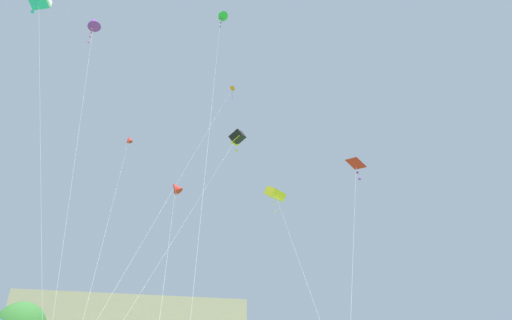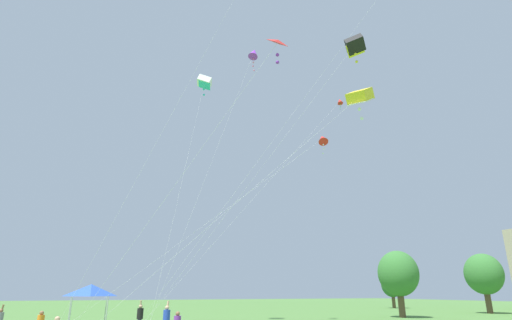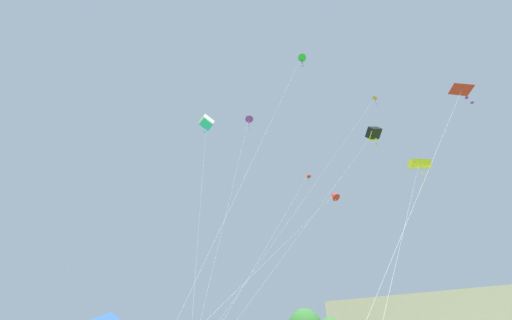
# 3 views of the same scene
# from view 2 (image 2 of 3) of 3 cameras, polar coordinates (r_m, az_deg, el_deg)

# --- Properties ---
(tree_far_right) EXTENTS (4.37, 3.93, 6.59)m
(tree_far_right) POSITION_cam_2_polar(r_m,az_deg,el_deg) (45.56, 19.64, -15.05)
(tree_far_right) COLOR brown
(tree_far_right) RESTS_ON ground
(tree_far_left) EXTENTS (3.57, 3.21, 5.38)m
(tree_far_left) POSITION_cam_2_polar(r_m,az_deg,el_deg) (70.32, 18.85, -16.55)
(tree_far_left) COLOR brown
(tree_far_left) RESTS_ON ground
(tree_near_right) EXTENTS (4.64, 4.17, 6.99)m
(tree_near_right) POSITION_cam_2_polar(r_m,az_deg,el_deg) (58.10, 29.76, -13.98)
(tree_near_right) COLOR brown
(tree_near_right) RESTS_ON ground
(festival_tent) EXTENTS (2.45, 2.45, 2.97)m
(festival_tent) POSITION_cam_2_polar(r_m,az_deg,el_deg) (30.13, -22.52, -16.81)
(festival_tent) COLOR #B7B7BC
(festival_tent) RESTS_ON ground
(person_grey_shirt) EXTENTS (0.36, 0.36, 1.76)m
(person_grey_shirt) POSITION_cam_2_polar(r_m,az_deg,el_deg) (30.01, -32.78, -18.72)
(person_grey_shirt) COLOR #473860
(person_grey_shirt) RESTS_ON ground
(person_black_shirt) EXTENTS (0.40, 0.40, 1.96)m
(person_black_shirt) POSITION_cam_2_polar(r_m,az_deg,el_deg) (28.89, -16.26, -20.68)
(person_black_shirt) COLOR #282833
(person_black_shirt) RESTS_ON ground
(person_blue_shirt) EXTENTS (0.40, 0.40, 1.97)m
(person_blue_shirt) POSITION_cam_2_polar(r_m,az_deg,el_deg) (25.81, -12.69, -21.30)
(person_blue_shirt) COLOR #282833
(person_blue_shirt) RESTS_ON ground
(kite_purple_diamond_0) EXTENTS (3.27, 9.27, 25.49)m
(kite_purple_diamond_0) POSITION_cam_2_polar(r_m,az_deg,el_deg) (40.58, -0.34, 14.97)
(kite_purple_diamond_0) COLOR silver
(kite_purple_diamond_0) RESTS_ON ground
(kite_red_diamond_1) EXTENTS (2.85, 17.29, 13.97)m
(kite_red_diamond_1) POSITION_cam_2_polar(r_m,az_deg,el_deg) (30.26, 9.45, 2.94)
(kite_red_diamond_1) COLOR silver
(kite_red_diamond_1) RESTS_ON ground
(kite_white_box_2) EXTENTS (6.28, 5.20, 22.82)m
(kite_white_box_2) POSITION_cam_2_polar(r_m,az_deg,el_deg) (40.38, -7.37, 10.95)
(kite_white_box_2) COLOR silver
(kite_white_box_2) RESTS_ON ground
(kite_red_delta_3) EXTENTS (7.43, 8.26, 13.61)m
(kite_red_delta_3) POSITION_cam_2_polar(r_m,az_deg,el_deg) (18.60, 3.04, 16.31)
(kite_red_delta_3) COLOR silver
(kite_red_delta_3) RESTS_ON ground
(kite_yellow_box_4) EXTENTS (4.03, 14.70, 13.72)m
(kite_yellow_box_4) POSITION_cam_2_polar(r_m,az_deg,el_deg) (23.77, 14.60, 8.70)
(kite_yellow_box_4) COLOR silver
(kite_yellow_box_4) RESTS_ON ground
(kite_black_box_5) EXTENTS (9.99, 12.70, 19.29)m
(kite_black_box_5) POSITION_cam_2_polar(r_m,az_deg,el_deg) (29.24, 13.94, 15.61)
(kite_black_box_5) COLOR silver
(kite_black_box_5) RESTS_ON ground
(kite_red_diamond_7) EXTENTS (1.03, 16.79, 19.46)m
(kite_red_diamond_7) POSITION_cam_2_polar(r_m,az_deg,el_deg) (37.69, 11.79, 8.10)
(kite_red_diamond_7) COLOR silver
(kite_red_diamond_7) RESTS_ON ground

